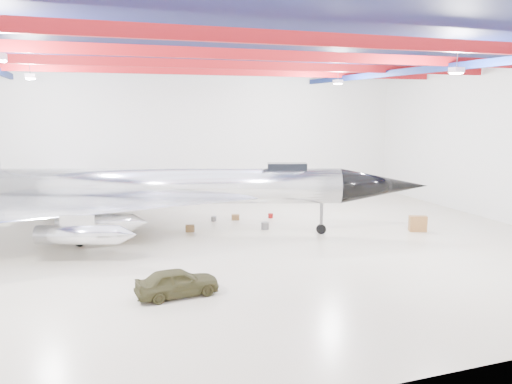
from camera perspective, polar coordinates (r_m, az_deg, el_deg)
name	(u,v)px	position (r m, az deg, el deg)	size (l,w,h in m)	color
floor	(226,249)	(28.39, -3.43, -6.55)	(40.00, 40.00, 0.00)	beige
wall_back	(177,137)	(41.97, -9.07, 6.27)	(40.00, 40.00, 0.00)	silver
wall_right	(511,143)	(37.94, 27.10, 4.97)	(30.00, 30.00, 0.00)	silver
ceiling	(224,48)	(27.42, -3.68, 16.10)	(40.00, 40.00, 0.00)	#0A0F38
ceiling_structure	(224,61)	(27.36, -3.66, 14.69)	(39.50, 29.50, 1.08)	maroon
jet_aircraft	(162,191)	(31.59, -10.64, 0.10)	(29.87, 22.29, 8.41)	silver
jeep	(177,282)	(21.76, -9.00, -10.14)	(1.42, 3.52, 1.20)	#3B381D
desk	(418,224)	(33.86, 18.00, -3.46)	(1.09, 0.55, 1.00)	brown
crate_ply	(124,237)	(31.29, -14.80, -5.02)	(0.46, 0.36, 0.32)	olive
engine_drum	(265,226)	(32.83, 1.04, -3.87)	(0.51, 0.51, 0.46)	#59595B
parts_bin	(235,217)	(35.51, -2.37, -2.89)	(0.55, 0.44, 0.39)	olive
crate_small	(57,228)	(35.14, -21.78, -3.81)	(0.42, 0.34, 0.30)	#59595B
tool_chest	(271,216)	(36.11, 1.68, -2.72)	(0.37, 0.37, 0.33)	maroon
oil_barrel	(190,228)	(32.53, -7.56, -4.13)	(0.58, 0.46, 0.40)	olive
spares_box	(214,219)	(35.23, -4.85, -3.06)	(0.38, 0.38, 0.34)	#59595B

